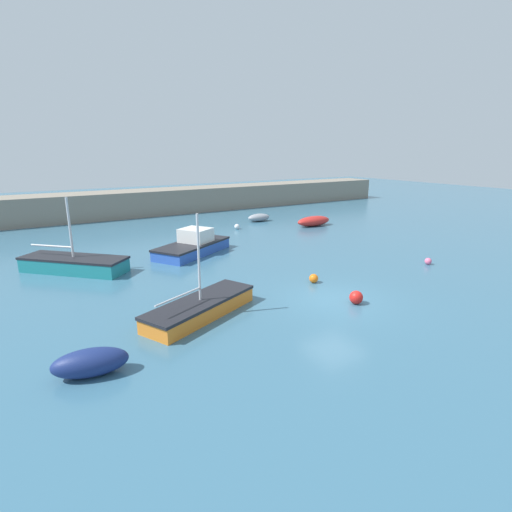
{
  "coord_description": "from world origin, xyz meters",
  "views": [
    {
      "loc": [
        -11.71,
        -12.23,
        6.48
      ],
      "look_at": [
        -0.4,
        6.06,
        0.7
      ],
      "focal_mm": 28.0,
      "sensor_mm": 36.0,
      "label": 1
    }
  ],
  "objects_px": {
    "fishing_dinghy_green": "(259,218)",
    "motorboat_grey_hull": "(193,245)",
    "sailboat_twin_hulled": "(74,264)",
    "mooring_buoy_red": "(356,297)",
    "sailboat_short_mast": "(201,307)",
    "mooring_buoy_orange": "(314,278)",
    "mooring_buoy_white": "(237,227)",
    "rowboat_blue_near": "(314,221)",
    "mooring_buoy_pink": "(428,261)",
    "dinghy_near_pier": "(90,363)"
  },
  "relations": [
    {
      "from": "sailboat_short_mast",
      "to": "fishing_dinghy_green",
      "type": "xyz_separation_m",
      "value": [
        13.51,
        17.12,
        -0.01
      ]
    },
    {
      "from": "dinghy_near_pier",
      "to": "mooring_buoy_pink",
      "type": "height_order",
      "value": "dinghy_near_pier"
    },
    {
      "from": "fishing_dinghy_green",
      "to": "motorboat_grey_hull",
      "type": "distance_m",
      "value": 12.52
    },
    {
      "from": "motorboat_grey_hull",
      "to": "mooring_buoy_white",
      "type": "distance_m",
      "value": 8.39
    },
    {
      "from": "mooring_buoy_white",
      "to": "mooring_buoy_pink",
      "type": "bearing_deg",
      "value": -74.17
    },
    {
      "from": "sailboat_short_mast",
      "to": "dinghy_near_pier",
      "type": "distance_m",
      "value": 5.1
    },
    {
      "from": "sailboat_twin_hulled",
      "to": "motorboat_grey_hull",
      "type": "xyz_separation_m",
      "value": [
        7.08,
        0.25,
        0.1
      ]
    },
    {
      "from": "sailboat_short_mast",
      "to": "mooring_buoy_white",
      "type": "height_order",
      "value": "sailboat_short_mast"
    },
    {
      "from": "mooring_buoy_pink",
      "to": "mooring_buoy_red",
      "type": "distance_m",
      "value": 8.3
    },
    {
      "from": "sailboat_twin_hulled",
      "to": "mooring_buoy_pink",
      "type": "bearing_deg",
      "value": 17.52
    },
    {
      "from": "motorboat_grey_hull",
      "to": "mooring_buoy_white",
      "type": "relative_size",
      "value": 13.6
    },
    {
      "from": "mooring_buoy_white",
      "to": "mooring_buoy_orange",
      "type": "xyz_separation_m",
      "value": [
        -3.47,
        -14.12,
        0.01
      ]
    },
    {
      "from": "mooring_buoy_pink",
      "to": "mooring_buoy_white",
      "type": "height_order",
      "value": "mooring_buoy_white"
    },
    {
      "from": "sailboat_short_mast",
      "to": "fishing_dinghy_green",
      "type": "distance_m",
      "value": 21.81
    },
    {
      "from": "sailboat_short_mast",
      "to": "motorboat_grey_hull",
      "type": "distance_m",
      "value": 10.07
    },
    {
      "from": "mooring_buoy_orange",
      "to": "mooring_buoy_pink",
      "type": "bearing_deg",
      "value": -7.01
    },
    {
      "from": "sailboat_twin_hulled",
      "to": "mooring_buoy_red",
      "type": "xyz_separation_m",
      "value": [
        9.63,
        -11.46,
        -0.14
      ]
    },
    {
      "from": "rowboat_blue_near",
      "to": "mooring_buoy_orange",
      "type": "bearing_deg",
      "value": -130.24
    },
    {
      "from": "dinghy_near_pier",
      "to": "motorboat_grey_hull",
      "type": "height_order",
      "value": "motorboat_grey_hull"
    },
    {
      "from": "mooring_buoy_pink",
      "to": "mooring_buoy_red",
      "type": "height_order",
      "value": "mooring_buoy_red"
    },
    {
      "from": "fishing_dinghy_green",
      "to": "mooring_buoy_orange",
      "type": "relative_size",
      "value": 4.9
    },
    {
      "from": "dinghy_near_pier",
      "to": "motorboat_grey_hull",
      "type": "xyz_separation_m",
      "value": [
        8.23,
        11.68,
        0.12
      ]
    },
    {
      "from": "rowboat_blue_near",
      "to": "mooring_buoy_white",
      "type": "xyz_separation_m",
      "value": [
        -6.38,
        2.24,
        -0.21
      ]
    },
    {
      "from": "fishing_dinghy_green",
      "to": "mooring_buoy_white",
      "type": "xyz_separation_m",
      "value": [
        -3.54,
        -2.2,
        -0.14
      ]
    },
    {
      "from": "rowboat_blue_near",
      "to": "dinghy_near_pier",
      "type": "relative_size",
      "value": 1.46
    },
    {
      "from": "rowboat_blue_near",
      "to": "dinghy_near_pier",
      "type": "height_order",
      "value": "rowboat_blue_near"
    },
    {
      "from": "sailboat_twin_hulled",
      "to": "dinghy_near_pier",
      "type": "distance_m",
      "value": 11.49
    },
    {
      "from": "fishing_dinghy_green",
      "to": "dinghy_near_pier",
      "type": "bearing_deg",
      "value": 49.13
    },
    {
      "from": "sailboat_twin_hulled",
      "to": "mooring_buoy_pink",
      "type": "height_order",
      "value": "sailboat_twin_hulled"
    },
    {
      "from": "dinghy_near_pier",
      "to": "mooring_buoy_white",
      "type": "height_order",
      "value": "dinghy_near_pier"
    },
    {
      "from": "fishing_dinghy_green",
      "to": "motorboat_grey_hull",
      "type": "xyz_separation_m",
      "value": [
        -9.82,
        -7.75,
        0.19
      ]
    },
    {
      "from": "sailboat_twin_hulled",
      "to": "mooring_buoy_white",
      "type": "distance_m",
      "value": 14.57
    },
    {
      "from": "motorboat_grey_hull",
      "to": "mooring_buoy_red",
      "type": "bearing_deg",
      "value": 71.61
    },
    {
      "from": "motorboat_grey_hull",
      "to": "mooring_buoy_pink",
      "type": "xyz_separation_m",
      "value": [
        10.56,
        -9.52,
        -0.34
      ]
    },
    {
      "from": "fishing_dinghy_green",
      "to": "mooring_buoy_red",
      "type": "distance_m",
      "value": 20.78
    },
    {
      "from": "sailboat_short_mast",
      "to": "rowboat_blue_near",
      "type": "distance_m",
      "value": 20.69
    },
    {
      "from": "rowboat_blue_near",
      "to": "sailboat_twin_hulled",
      "type": "bearing_deg",
      "value": -170.35
    },
    {
      "from": "rowboat_blue_near",
      "to": "motorboat_grey_hull",
      "type": "xyz_separation_m",
      "value": [
        -12.66,
        -3.32,
        0.11
      ]
    },
    {
      "from": "motorboat_grey_hull",
      "to": "mooring_buoy_pink",
      "type": "distance_m",
      "value": 14.22
    },
    {
      "from": "sailboat_twin_hulled",
      "to": "rowboat_blue_near",
      "type": "bearing_deg",
      "value": 55.49
    },
    {
      "from": "mooring_buoy_red",
      "to": "mooring_buoy_pink",
      "type": "bearing_deg",
      "value": 15.32
    },
    {
      "from": "sailboat_short_mast",
      "to": "mooring_buoy_white",
      "type": "xyz_separation_m",
      "value": [
        9.97,
        14.93,
        -0.14
      ]
    },
    {
      "from": "mooring_buoy_pink",
      "to": "mooring_buoy_orange",
      "type": "bearing_deg",
      "value": 172.99
    },
    {
      "from": "sailboat_short_mast",
      "to": "rowboat_blue_near",
      "type": "bearing_deg",
      "value": 13.35
    },
    {
      "from": "dinghy_near_pier",
      "to": "mooring_buoy_red",
      "type": "relative_size",
      "value": 3.93
    },
    {
      "from": "rowboat_blue_near",
      "to": "dinghy_near_pier",
      "type": "distance_m",
      "value": 25.72
    },
    {
      "from": "dinghy_near_pier",
      "to": "mooring_buoy_orange",
      "type": "xyz_separation_m",
      "value": [
        11.04,
        3.12,
        -0.19
      ]
    },
    {
      "from": "sailboat_short_mast",
      "to": "mooring_buoy_orange",
      "type": "xyz_separation_m",
      "value": [
        6.5,
        0.8,
        -0.13
      ]
    },
    {
      "from": "fishing_dinghy_green",
      "to": "mooring_buoy_white",
      "type": "distance_m",
      "value": 4.17
    },
    {
      "from": "sailboat_twin_hulled",
      "to": "mooring_buoy_orange",
      "type": "distance_m",
      "value": 12.92
    }
  ]
}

